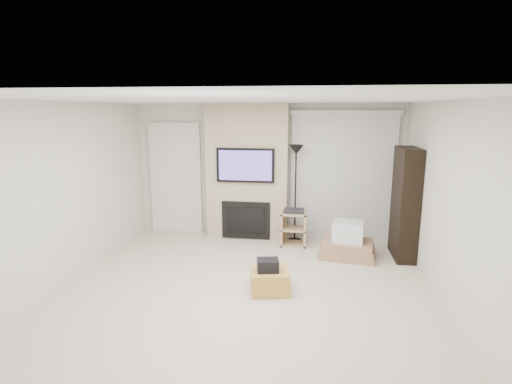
# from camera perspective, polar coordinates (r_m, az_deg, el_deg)

# --- Properties ---
(floor) EXTENTS (5.00, 5.50, 0.00)m
(floor) POSITION_cam_1_polar(r_m,az_deg,el_deg) (5.34, -1.86, -14.85)
(floor) COLOR beige
(floor) RESTS_ON ground
(ceiling) EXTENTS (5.00, 5.50, 0.00)m
(ceiling) POSITION_cam_1_polar(r_m,az_deg,el_deg) (4.77, -2.07, 13.06)
(ceiling) COLOR white
(ceiling) RESTS_ON wall_back
(wall_back) EXTENTS (5.00, 0.00, 2.50)m
(wall_back) POSITION_cam_1_polar(r_m,az_deg,el_deg) (7.58, 1.64, 3.11)
(wall_back) COLOR silver
(wall_back) RESTS_ON ground
(wall_front) EXTENTS (5.00, 0.00, 2.50)m
(wall_front) POSITION_cam_1_polar(r_m,az_deg,el_deg) (2.41, -13.86, -16.91)
(wall_front) COLOR silver
(wall_front) RESTS_ON ground
(wall_left) EXTENTS (0.00, 5.50, 2.50)m
(wall_left) POSITION_cam_1_polar(r_m,az_deg,el_deg) (5.87, -26.74, -0.72)
(wall_left) COLOR silver
(wall_left) RESTS_ON ground
(wall_right) EXTENTS (0.00, 5.50, 2.50)m
(wall_right) POSITION_cam_1_polar(r_m,az_deg,el_deg) (5.12, 26.84, -2.42)
(wall_right) COLOR silver
(wall_right) RESTS_ON ground
(hvac_vent) EXTENTS (0.35, 0.18, 0.01)m
(hvac_vent) POSITION_cam_1_polar(r_m,az_deg,el_deg) (5.52, 3.62, 12.84)
(hvac_vent) COLOR silver
(hvac_vent) RESTS_ON ceiling
(ottoman) EXTENTS (0.59, 0.59, 0.30)m
(ottoman) POSITION_cam_1_polar(r_m,az_deg,el_deg) (5.46, 1.96, -12.48)
(ottoman) COLOR #C08F3F
(ottoman) RESTS_ON floor
(black_bag) EXTENTS (0.32, 0.27, 0.16)m
(black_bag) POSITION_cam_1_polar(r_m,az_deg,el_deg) (5.33, 1.69, -10.41)
(black_bag) COLOR black
(black_bag) RESTS_ON ottoman
(fireplace_wall) EXTENTS (1.50, 0.47, 2.50)m
(fireplace_wall) POSITION_cam_1_polar(r_m,az_deg,el_deg) (7.43, -1.23, 2.82)
(fireplace_wall) COLOR tan
(fireplace_wall) RESTS_ON floor
(entry_door) EXTENTS (1.02, 0.11, 2.14)m
(entry_door) POSITION_cam_1_polar(r_m,az_deg,el_deg) (7.98, -11.35, 1.89)
(entry_door) COLOR silver
(entry_door) RESTS_ON floor
(vertical_blinds) EXTENTS (1.98, 0.10, 2.37)m
(vertical_blinds) POSITION_cam_1_polar(r_m,az_deg,el_deg) (7.50, 12.29, 2.93)
(vertical_blinds) COLOR silver
(vertical_blinds) RESTS_ON floor
(floor_lamp) EXTENTS (0.26, 0.26, 1.77)m
(floor_lamp) POSITION_cam_1_polar(r_m,az_deg,el_deg) (7.14, 5.72, 3.70)
(floor_lamp) COLOR black
(floor_lamp) RESTS_ON floor
(av_stand) EXTENTS (0.45, 0.38, 0.66)m
(av_stand) POSITION_cam_1_polar(r_m,az_deg,el_deg) (7.16, 5.38, -4.88)
(av_stand) COLOR tan
(av_stand) RESTS_ON floor
(box_stack) EXTENTS (0.97, 0.79, 0.59)m
(box_stack) POSITION_cam_1_polar(r_m,az_deg,el_deg) (6.78, 12.93, -7.17)
(box_stack) COLOR #A5785A
(box_stack) RESTS_ON floor
(bookshelf) EXTENTS (0.30, 0.80, 1.80)m
(bookshelf) POSITION_cam_1_polar(r_m,az_deg,el_deg) (6.86, 20.52, -1.55)
(bookshelf) COLOR black
(bookshelf) RESTS_ON floor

